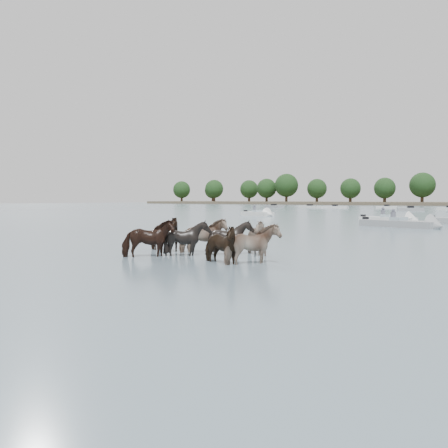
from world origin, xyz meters
The scene contains 7 objects.
ground centered at (0.00, 0.00, 0.00)m, with size 400.00×400.00×0.00m, color slate.
shoreline centered at (-70.00, 150.00, 0.50)m, with size 160.00×30.00×1.00m, color #4C4233.
pony_herd centered at (-1.16, -0.64, 0.55)m, with size 6.49×4.49×1.54m.
motorboat_a centered at (-3.60, 27.09, 0.23)m, with size 5.21×2.16×1.92m.
motorboat_b centered at (-0.76, 21.18, 0.22)m, with size 6.35×3.17×1.92m.
motorboat_f centered at (-21.75, 34.10, 0.23)m, with size 5.03×2.75×1.92m.
treeline centered at (-62.96, 146.39, 6.51)m, with size 145.72×22.01×12.10m.
Camera 1 is at (9.64, -13.36, 2.01)m, focal length 38.38 mm.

